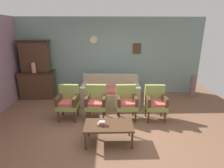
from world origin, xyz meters
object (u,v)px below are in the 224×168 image
(armchair_row_middle, at_px, (126,101))
(side_cabinet, at_px, (38,84))
(floral_couch, at_px, (111,94))
(coffee_table, at_px, (109,126))
(vase_on_cabinet, at_px, (34,68))
(armchair_by_doorway, at_px, (68,101))
(floor_vase_by_wall, at_px, (193,86))
(armchair_near_couch_end, at_px, (155,101))
(armchair_near_cabinet, at_px, (96,101))
(book_stack_on_table, at_px, (102,123))

(armchair_row_middle, bearing_deg, side_cabinet, 150.67)
(floral_couch, bearing_deg, coffee_table, -92.07)
(armchair_row_middle, bearing_deg, vase_on_cabinet, 153.34)
(floral_couch, xyz_separation_m, armchair_row_middle, (0.40, -1.03, 0.17))
(armchair_by_doorway, height_order, floor_vase_by_wall, armchair_by_doorway)
(side_cabinet, distance_m, coffee_table, 3.61)
(armchair_near_couch_end, bearing_deg, armchair_row_middle, 176.96)
(floral_couch, distance_m, coffee_table, 2.07)
(floral_couch, distance_m, armchair_row_middle, 1.11)
(vase_on_cabinet, distance_m, armchair_row_middle, 3.30)
(vase_on_cabinet, relative_size, armchair_near_couch_end, 0.37)
(armchair_by_doorway, bearing_deg, armchair_near_couch_end, -2.18)
(vase_on_cabinet, relative_size, armchair_near_cabinet, 0.37)
(vase_on_cabinet, height_order, coffee_table, vase_on_cabinet)
(armchair_by_doorway, bearing_deg, book_stack_on_table, -50.67)
(vase_on_cabinet, xyz_separation_m, armchair_near_cabinet, (2.11, -1.43, -0.60))
(armchair_near_cabinet, xyz_separation_m, floor_vase_by_wall, (3.29, 1.51, -0.12))
(vase_on_cabinet, relative_size, floral_couch, 0.18)
(floral_couch, height_order, floor_vase_by_wall, floral_couch)
(coffee_table, bearing_deg, side_cabinet, 132.27)
(armchair_near_cabinet, distance_m, coffee_table, 1.12)
(armchair_row_middle, distance_m, floor_vase_by_wall, 2.93)
(floral_couch, distance_m, floor_vase_by_wall, 2.94)
(floral_couch, height_order, armchair_row_middle, same)
(armchair_row_middle, xyz_separation_m, coffee_table, (-0.47, -1.04, -0.12))
(floral_couch, xyz_separation_m, book_stack_on_table, (-0.22, -2.09, 0.13))
(floral_couch, xyz_separation_m, armchair_by_doorway, (-1.13, -0.98, 0.17))
(armchair_near_couch_end, bearing_deg, armchair_near_cabinet, 177.66)
(armchair_by_doorway, height_order, book_stack_on_table, armchair_by_doorway)
(floor_vase_by_wall, bearing_deg, armchair_near_couch_end, -137.94)
(floral_couch, xyz_separation_m, coffee_table, (-0.07, -2.07, 0.05))
(armchair_near_cabinet, relative_size, coffee_table, 0.90)
(floral_couch, distance_m, book_stack_on_table, 2.11)
(armchair_by_doorway, xyz_separation_m, floor_vase_by_wall, (4.02, 1.48, -0.12))
(vase_on_cabinet, bearing_deg, armchair_row_middle, -26.66)
(armchair_near_cabinet, bearing_deg, side_cabinet, 142.68)
(armchair_near_couch_end, bearing_deg, side_cabinet, 155.45)
(armchair_near_cabinet, xyz_separation_m, armchair_near_couch_end, (1.55, -0.06, 0.00))
(side_cabinet, distance_m, floor_vase_by_wall, 5.40)
(vase_on_cabinet, height_order, floor_vase_by_wall, vase_on_cabinet)
(armchair_near_cabinet, relative_size, armchair_row_middle, 1.00)
(side_cabinet, xyz_separation_m, floral_couch, (2.51, -0.61, -0.14))
(armchair_near_couch_end, relative_size, floor_vase_by_wall, 1.18)
(side_cabinet, height_order, armchair_near_couch_end, side_cabinet)
(side_cabinet, xyz_separation_m, armchair_by_doorway, (1.38, -1.58, 0.03))
(armchair_row_middle, distance_m, armchair_near_couch_end, 0.76)
(floor_vase_by_wall, bearing_deg, armchair_by_doorway, -159.75)
(armchair_by_doorway, relative_size, coffee_table, 0.90)
(armchair_by_doorway, bearing_deg, floral_couch, 40.91)
(book_stack_on_table, bearing_deg, floral_couch, 84.05)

